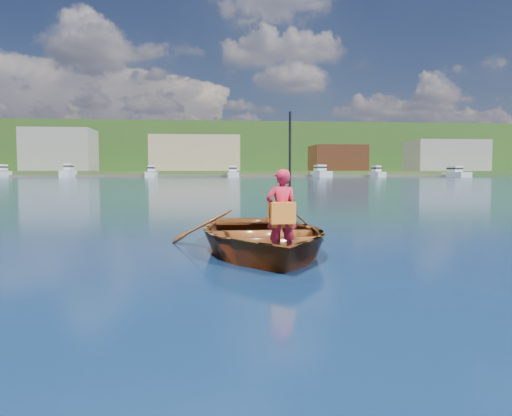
# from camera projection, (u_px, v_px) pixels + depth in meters

# --- Properties ---
(ground) EXTENTS (600.00, 600.00, 0.00)m
(ground) POSITION_uv_depth(u_px,v_px,m) (257.00, 245.00, 8.64)
(ground) COLOR #122A3B
(ground) RESTS_ON ground
(rowboat) EXTENTS (3.11, 4.20, 0.84)m
(rowboat) POSITION_uv_depth(u_px,v_px,m) (261.00, 235.00, 7.87)
(rowboat) COLOR brown
(rowboat) RESTS_ON ground
(child_paddler) EXTENTS (0.45, 0.36, 2.02)m
(child_paddler) POSITION_uv_depth(u_px,v_px,m) (282.00, 212.00, 6.97)
(child_paddler) COLOR red
(child_paddler) RESTS_ON ground
(shoreline) EXTENTS (400.00, 140.00, 22.00)m
(shoreline) POSITION_uv_depth(u_px,v_px,m) (209.00, 155.00, 242.84)
(shoreline) COLOR #3C531E
(shoreline) RESTS_ON ground
(dock) EXTENTS (160.02, 5.07, 0.80)m
(dock) POSITION_uv_depth(u_px,v_px,m) (222.00, 176.00, 155.91)
(dock) COLOR brown
(dock) RESTS_ON ground
(waterfront_buildings) EXTENTS (202.00, 16.00, 14.00)m
(waterfront_buildings) POSITION_uv_depth(u_px,v_px,m) (187.00, 154.00, 171.17)
(waterfront_buildings) COLOR brown
(waterfront_buildings) RESTS_ON ground
(marina_yachts) EXTENTS (141.93, 13.81, 4.32)m
(marina_yachts) POSITION_uv_depth(u_px,v_px,m) (251.00, 173.00, 152.03)
(marina_yachts) COLOR silver
(marina_yachts) RESTS_ON ground
(hillside_trees) EXTENTS (295.36, 84.95, 25.02)m
(hillside_trees) POSITION_uv_depth(u_px,v_px,m) (336.00, 142.00, 243.31)
(hillside_trees) COLOR #382314
(hillside_trees) RESTS_ON ground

